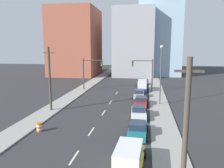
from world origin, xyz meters
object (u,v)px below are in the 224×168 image
traffic_barrel (39,127)px  sedan_green (141,82)px  utility_pole_right_near (186,128)px  sedan_teal (138,129)px  utility_pole_left_mid (50,79)px  sedan_silver (139,94)px  box_truck_navy (142,86)px  traffic_signal_left (89,70)px  street_lamp (161,71)px  sedan_white (139,112)px  box_truck_yellow (129,158)px  traffic_signal_right (147,71)px  sedan_red (141,101)px

traffic_barrel → sedan_green: 31.98m
utility_pole_right_near → traffic_barrel: (-13.49, 8.23, -3.85)m
utility_pole_right_near → sedan_teal: 9.96m
utility_pole_right_near → sedan_teal: (-3.06, 8.73, -3.67)m
utility_pole_left_mid → sedan_silver: utility_pole_left_mid is taller
traffic_barrel → sedan_teal: 10.44m
utility_pole_right_near → utility_pole_left_mid: utility_pole_left_mid is taller
sedan_silver → utility_pole_left_mid: bearing=-140.7°
sedan_silver → box_truck_navy: (0.46, 6.17, 0.41)m
traffic_signal_left → sedan_green: 13.45m
sedan_teal → sedan_silver: 17.01m
street_lamp → sedan_white: 8.66m
sedan_silver → sedan_green: 12.86m
traffic_signal_left → sedan_teal: size_ratio=1.52×
utility_pole_left_mid → sedan_silver: (11.97, 10.09, -3.93)m
box_truck_yellow → sedan_white: 12.31m
street_lamp → sedan_teal: size_ratio=2.10×
sedan_green → utility_pole_right_near: bearing=-83.4°
traffic_barrel → traffic_signal_right: bearing=64.0°
sedan_teal → sedan_silver: size_ratio=0.99×
traffic_signal_left → utility_pole_right_near: size_ratio=0.79×
sedan_silver → sedan_green: bearing=88.8°
utility_pole_left_mid → sedan_white: size_ratio=1.91×
traffic_signal_right → utility_pole_right_near: size_ratio=0.79×
box_truck_navy → sedan_silver: bearing=-94.2°
sedan_teal → sedan_white: sedan_white is taller
sedan_white → street_lamp: bearing=63.5°
utility_pole_left_mid → street_lamp: street_lamp is taller
sedan_teal → sedan_green: sedan_green is taller
traffic_signal_left → street_lamp: street_lamp is taller
sedan_teal → sedan_red: sedan_teal is taller
sedan_silver → sedan_teal: bearing=-89.2°
sedan_green → traffic_signal_right: bearing=-79.4°
sedan_silver → traffic_barrel: bearing=-120.4°
utility_pole_left_mid → box_truck_yellow: 18.26m
traffic_signal_left → utility_pole_left_mid: size_ratio=0.74×
traffic_signal_right → sedan_red: traffic_signal_right is taller
street_lamp → sedan_silver: size_ratio=2.09×
utility_pole_right_near → box_truck_yellow: size_ratio=1.52×
box_truck_yellow → box_truck_navy: bearing=92.4°
utility_pole_right_near → traffic_barrel: size_ratio=8.85×
utility_pole_right_near → sedan_red: 21.19m
traffic_signal_right → traffic_barrel: (-11.20, -23.01, -3.80)m
box_truck_navy → sedan_green: box_truck_navy is taller
street_lamp → box_truck_yellow: 19.79m
sedan_white → sedan_green: sedan_green is taller
traffic_signal_left → traffic_signal_right: 11.86m
traffic_signal_right → utility_pole_left_mid: size_ratio=0.74×
traffic_signal_left → box_truck_navy: traffic_signal_left is taller
traffic_signal_left → sedan_silver: size_ratio=1.51×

